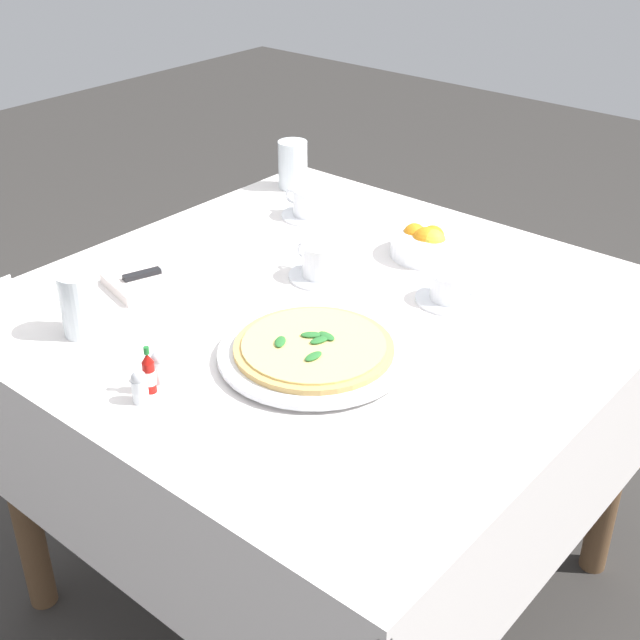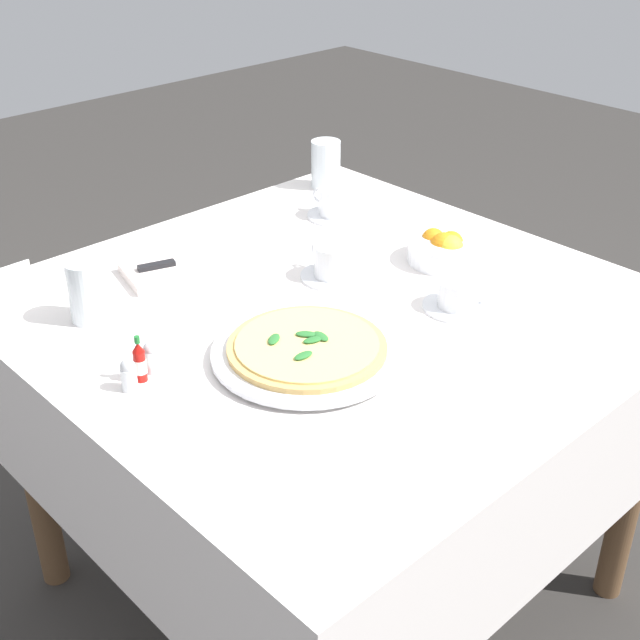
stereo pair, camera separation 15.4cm
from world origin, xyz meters
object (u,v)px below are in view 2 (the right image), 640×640
at_px(coffee_cup_near_right, 333,263).
at_px(coffee_cup_center_back, 459,295).
at_px(pizza_plate, 307,353).
at_px(pepper_shaker, 129,376).
at_px(water_glass_left_edge, 326,167).
at_px(salt_shaker, 151,358).
at_px(coffee_cup_right_edge, 335,204).
at_px(menu_card, 9,281).
at_px(napkin_folded, 180,268).
at_px(water_glass_far_left, 88,295).
at_px(hot_sauce_bottle, 140,362).
at_px(pizza, 307,346).
at_px(dinner_knife, 181,261).
at_px(citrus_bowl, 444,249).

height_order(coffee_cup_near_right, coffee_cup_center_back, coffee_cup_near_right).
distance_m(pizza_plate, pepper_shaker, 0.30).
relative_size(water_glass_left_edge, salt_shaker, 2.09).
distance_m(coffee_cup_near_right, water_glass_left_edge, 0.50).
xyz_separation_m(coffee_cup_right_edge, water_glass_left_edge, (0.12, 0.15, 0.02)).
bearing_deg(menu_card, napkin_folded, -27.20).
relative_size(water_glass_left_edge, napkin_folded, 0.48).
relative_size(coffee_cup_near_right, coffee_cup_center_back, 1.02).
height_order(coffee_cup_right_edge, coffee_cup_near_right, coffee_cup_near_right).
height_order(salt_shaker, menu_card, menu_card).
relative_size(coffee_cup_center_back, menu_card, 1.44).
xyz_separation_m(pizza_plate, water_glass_far_left, (-0.20, 0.37, 0.04)).
relative_size(coffee_cup_center_back, salt_shaker, 2.31).
xyz_separation_m(coffee_cup_right_edge, pepper_shaker, (-0.73, -0.28, -0.01)).
distance_m(water_glass_far_left, water_glass_left_edge, 0.80).
bearing_deg(napkin_folded, water_glass_far_left, -154.27).
relative_size(coffee_cup_center_back, water_glass_far_left, 1.11).
height_order(water_glass_left_edge, napkin_folded, water_glass_left_edge).
distance_m(salt_shaker, pepper_shaker, 0.06).
height_order(coffee_cup_near_right, napkin_folded, coffee_cup_near_right).
height_order(hot_sauce_bottle, pepper_shaker, hot_sauce_bottle).
relative_size(water_glass_left_edge, menu_card, 1.31).
bearing_deg(coffee_cup_right_edge, pizza_plate, -138.42).
bearing_deg(coffee_cup_center_back, salt_shaker, 158.86).
bearing_deg(water_glass_left_edge, napkin_folded, -165.05).
bearing_deg(pizza, pepper_shaker, 154.82).
bearing_deg(pepper_shaker, coffee_cup_center_back, -17.58).
bearing_deg(pizza_plate, hot_sauce_bottle, 150.48).
distance_m(dinner_knife, hot_sauce_bottle, 0.39).
relative_size(coffee_cup_right_edge, coffee_cup_near_right, 1.00).
relative_size(pizza_plate, hot_sauce_bottle, 3.93).
bearing_deg(menu_card, water_glass_far_left, -73.16).
height_order(pizza_plate, pizza, pizza).
relative_size(pizza, napkin_folded, 1.11).
relative_size(pizza_plate, water_glass_left_edge, 2.77).
distance_m(napkin_folded, citrus_bowl, 0.54).
relative_size(coffee_cup_right_edge, water_glass_left_edge, 1.12).
bearing_deg(coffee_cup_near_right, coffee_cup_right_edge, 45.05).
bearing_deg(napkin_folded, water_glass_left_edge, 29.15).
distance_m(coffee_cup_right_edge, water_glass_left_edge, 0.19).
height_order(water_glass_left_edge, menu_card, water_glass_left_edge).
relative_size(coffee_cup_right_edge, napkin_folded, 0.54).
height_order(water_glass_far_left, citrus_bowl, water_glass_far_left).
distance_m(coffee_cup_right_edge, citrus_bowl, 0.33).
bearing_deg(salt_shaker, citrus_bowl, -5.17).
height_order(dinner_knife, menu_card, menu_card).
bearing_deg(napkin_folded, coffee_cup_right_edge, 13.25).
height_order(pizza_plate, menu_card, menu_card).
distance_m(napkin_folded, pepper_shaker, 0.42).
relative_size(coffee_cup_center_back, pepper_shaker, 2.31).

